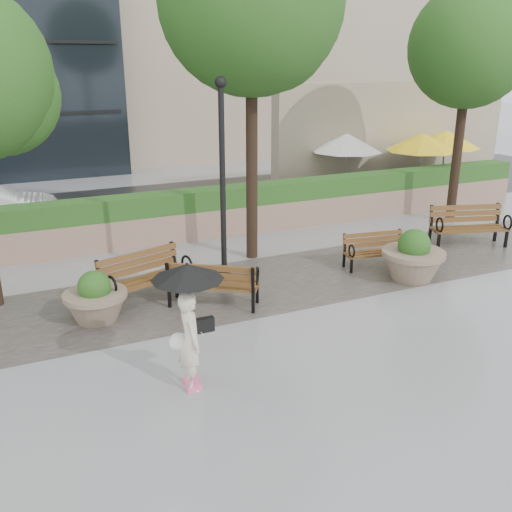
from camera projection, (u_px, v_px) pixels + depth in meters
name	position (u px, v px, depth m)	size (l,w,h in m)	color
ground	(297.00, 349.00, 9.88)	(100.00, 100.00, 0.00)	gray
cobble_strip	(231.00, 289.00, 12.46)	(28.00, 3.20, 0.01)	#383330
hedge_wall	(176.00, 216.00, 15.68)	(24.00, 0.80, 1.35)	#94705F
cafe_wall	(393.00, 136.00, 21.55)	(10.00, 0.60, 4.00)	tan
cafe_hedge	(417.00, 189.00, 19.97)	(8.00, 0.50, 0.90)	#1C4A18
asphalt_street	(142.00, 207.00, 19.34)	(40.00, 7.00, 0.00)	black
bench_1	(146.00, 287.00, 11.80)	(2.00, 1.28, 1.01)	brown
bench_2	(214.00, 292.00, 11.55)	(1.88, 1.59, 0.97)	brown
bench_3	(376.00, 258.00, 13.71)	(1.62, 0.85, 0.83)	brown
bench_4	(468.00, 234.00, 15.26)	(2.12, 1.34, 1.07)	brown
planter_left	(96.00, 302.00, 10.85)	(1.20, 1.20, 1.01)	#7F6B56
planter_right	(413.00, 260.00, 12.88)	(1.41, 1.41, 1.19)	#7F6B56
lamppost	(223.00, 199.00, 12.00)	(0.28, 0.28, 4.45)	black
tree_1	(256.00, 9.00, 12.73)	(4.16, 4.16, 8.07)	black
tree_2	(471.00, 52.00, 16.27)	(3.53, 3.45, 6.82)	black
patio_umb_white	(347.00, 143.00, 19.88)	(2.50, 2.50, 2.30)	black
patio_umb_yellow_a	(422.00, 143.00, 19.99)	(2.50, 2.50, 2.30)	black
patio_umb_yellow_b	(446.00, 139.00, 20.80)	(2.50, 2.50, 2.30)	black
pedestrian	(189.00, 314.00, 8.41)	(1.08, 1.08, 1.98)	beige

